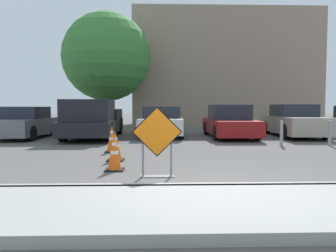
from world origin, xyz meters
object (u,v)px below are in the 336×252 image
at_px(traffic_cone_third, 112,139).
at_px(bollard_second, 330,132).
at_px(traffic_cone_second, 115,146).
at_px(parked_car_third, 229,122).
at_px(pickup_truck, 93,121).
at_px(parked_car_nearest, 25,123).
at_px(traffic_cone_nearest, 114,153).
at_px(parked_car_second, 162,122).
at_px(road_closed_sign, 157,139).
at_px(parked_car_fourth, 293,122).
at_px(bollard_nearest, 281,133).

bearing_deg(traffic_cone_third, bollard_second, 10.36).
height_order(traffic_cone_second, bollard_second, bollard_second).
bearing_deg(traffic_cone_third, parked_car_third, 45.33).
bearing_deg(pickup_truck, parked_car_nearest, -6.44).
height_order(pickup_truck, parked_car_third, pickup_truck).
height_order(traffic_cone_nearest, parked_car_second, parked_car_second).
height_order(road_closed_sign, traffic_cone_nearest, road_closed_sign).
relative_size(parked_car_third, parked_car_fourth, 0.98).
bearing_deg(parked_car_nearest, parked_car_fourth, -176.86).
height_order(parked_car_second, bollard_nearest, parked_car_second).
relative_size(road_closed_sign, bollard_second, 1.54).
xyz_separation_m(parked_car_nearest, pickup_truck, (2.98, -0.29, 0.12)).
bearing_deg(parked_car_second, road_closed_sign, 91.71).
relative_size(road_closed_sign, parked_car_second, 0.33).
bearing_deg(parked_car_third, traffic_cone_nearest, 61.50).
height_order(road_closed_sign, traffic_cone_third, road_closed_sign).
height_order(parked_car_nearest, pickup_truck, pickup_truck).
height_order(traffic_cone_nearest, bollard_nearest, bollard_nearest).
distance_m(traffic_cone_second, bollard_second, 7.61).
distance_m(pickup_truck, parked_car_second, 3.10).
xyz_separation_m(parked_car_second, parked_car_fourth, (5.94, -0.32, 0.04)).
height_order(road_closed_sign, traffic_cone_second, road_closed_sign).
height_order(traffic_cone_nearest, bollard_second, bollard_second).
xyz_separation_m(traffic_cone_second, parked_car_fourth, (7.21, 6.34, 0.31)).
distance_m(parked_car_nearest, pickup_truck, 2.99).
bearing_deg(bollard_nearest, road_closed_sign, -131.26).
xyz_separation_m(parked_car_fourth, bollard_second, (-0.17, -3.46, -0.21)).
bearing_deg(traffic_cone_second, road_closed_sign, -62.17).
distance_m(traffic_cone_second, parked_car_third, 7.46).
bearing_deg(road_closed_sign, traffic_cone_second, 117.83).
xyz_separation_m(parked_car_second, bollard_nearest, (4.08, -3.78, -0.18)).
bearing_deg(road_closed_sign, pickup_truck, 109.55).
bearing_deg(bollard_nearest, bollard_second, -0.00).
distance_m(traffic_cone_second, bollard_nearest, 6.07).
bearing_deg(road_closed_sign, parked_car_fourth, 53.60).
height_order(pickup_truck, bollard_second, pickup_truck).
bearing_deg(road_closed_sign, traffic_cone_third, 111.04).
bearing_deg(bollard_second, parked_car_nearest, 164.83).
bearing_deg(bollard_second, bollard_nearest, 180.00).
height_order(traffic_cone_third, parked_car_third, parked_car_third).
bearing_deg(parked_car_nearest, road_closed_sign, 127.23).
distance_m(traffic_cone_second, parked_car_second, 6.79).
bearing_deg(traffic_cone_second, pickup_truck, 106.44).
bearing_deg(parked_car_second, parked_car_nearest, 8.88).
distance_m(parked_car_second, bollard_nearest, 5.57).
xyz_separation_m(parked_car_second, bollard_second, (5.78, -3.78, -0.17)).
relative_size(road_closed_sign, pickup_truck, 0.25).
bearing_deg(traffic_cone_nearest, traffic_cone_third, 99.02).
distance_m(traffic_cone_second, parked_car_fourth, 9.60).
height_order(parked_car_fourth, bollard_second, parked_car_fourth).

